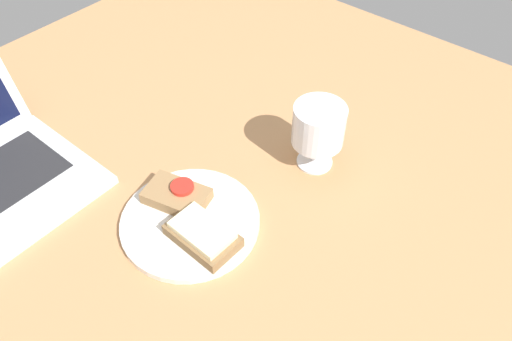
# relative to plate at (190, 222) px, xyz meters

# --- Properties ---
(wooden_table) EXTENTS (1.40, 1.40, 0.03)m
(wooden_table) POSITION_rel_plate_xyz_m (0.05, -0.01, -0.02)
(wooden_table) COLOR #B27F51
(wooden_table) RESTS_ON ground
(plate) EXTENTS (0.22, 0.22, 0.01)m
(plate) POSITION_rel_plate_xyz_m (0.00, 0.00, 0.00)
(plate) COLOR silver
(plate) RESTS_ON wooden_table
(sandwich_with_tomato) EXTENTS (0.08, 0.11, 0.03)m
(sandwich_with_tomato) POSITION_rel_plate_xyz_m (0.02, 0.04, 0.02)
(sandwich_with_tomato) COLOR #937047
(sandwich_with_tomato) RESTS_ON plate
(sandwich_with_cheese) EXTENTS (0.07, 0.11, 0.03)m
(sandwich_with_cheese) POSITION_rel_plate_xyz_m (-0.01, -0.04, 0.02)
(sandwich_with_cheese) COLOR brown
(sandwich_with_cheese) RESTS_ON plate
(wine_glass) EXTENTS (0.09, 0.09, 0.12)m
(wine_glass) POSITION_rel_plate_xyz_m (0.24, -0.07, 0.07)
(wine_glass) COLOR white
(wine_glass) RESTS_ON wooden_table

